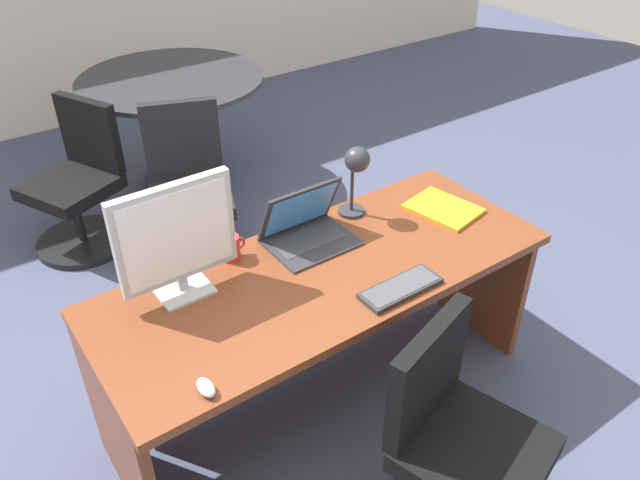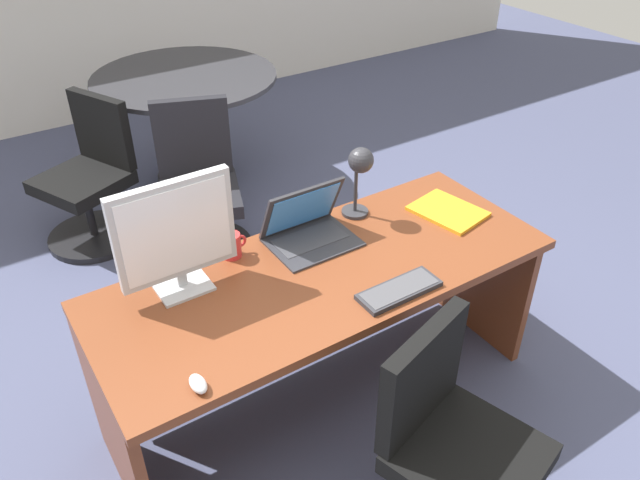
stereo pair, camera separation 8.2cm
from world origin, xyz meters
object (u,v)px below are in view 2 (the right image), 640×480
laptop (307,223)px  book (448,211)px  mouse (198,384)px  coffee_mug (232,245)px  meeting_chair_far (200,196)px  monitor (175,233)px  keyboard (399,290)px  meeting_table (187,101)px  meeting_chair_near (91,186)px  desk_lamp (360,169)px  office_chair (453,459)px  desk (318,301)px

laptop → book: (0.64, -0.18, -0.07)m
mouse → coffee_mug: (0.41, 0.58, 0.03)m
meeting_chair_far → monitor: bearing=-114.9°
keyboard → meeting_table: meeting_table is taller
monitor → coffee_mug: (0.25, 0.09, -0.20)m
monitor → laptop: monitor is taller
monitor → meeting_chair_near: bearing=87.7°
mouse → desk_lamp: (1.02, 0.55, 0.22)m
book → meeting_chair_near: (-1.14, 1.84, -0.39)m
desk_lamp → meeting_chair_near: size_ratio=0.38×
desk_lamp → meeting_chair_near: desk_lamp is taller
monitor → desk_lamp: 0.86m
monitor → book: 1.24m
desk_lamp → office_chair: desk_lamp is taller
desk → meeting_table: meeting_table is taller
desk_lamp → book: bearing=-29.8°
keyboard → desk: bearing=115.7°
laptop → meeting_table: bearing=81.4°
laptop → meeting_chair_far: (-0.00, 1.20, -0.46)m
laptop → keyboard: (0.10, -0.50, -0.06)m
laptop → meeting_chair_far: bearing=90.1°
monitor → meeting_table: 2.27m
meeting_chair_near → meeting_chair_far: meeting_chair_far is taller
meeting_table → book: bearing=-81.5°
meeting_chair_near → meeting_chair_far: bearing=-42.6°
book → meeting_chair_near: meeting_chair_near is taller
laptop → keyboard: 0.51m
mouse → coffee_mug: size_ratio=0.80×
desk → meeting_chair_far: size_ratio=2.08×
office_chair → laptop: bearing=89.9°
laptop → desk: bearing=-107.7°
mouse → book: bearing=14.2°
keyboard → meeting_chair_far: 1.74m
mouse → office_chair: office_chair is taller
mouse → meeting_table: 2.76m
laptop → meeting_chair_far: size_ratio=0.40×
meeting_chair_far → keyboard: bearing=-86.7°
desk_lamp → office_chair: bearing=-106.3°
coffee_mug → meeting_chair_near: size_ratio=0.12×
laptop → desk_lamp: (0.29, 0.02, 0.16)m
desk_lamp → monitor: bearing=-176.3°
desk_lamp → coffee_mug: (-0.61, 0.03, -0.18)m
office_chair → meeting_table: office_chair is taller
mouse → meeting_chair_near: bearing=84.1°
monitor → meeting_table: (0.88, 2.06, -0.40)m
desk → laptop: bearing=72.3°
desk → book: book is taller
desk_lamp → coffee_mug: desk_lamp is taller
laptop → book: size_ratio=1.03×
desk → meeting_chair_near: meeting_chair_near is taller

